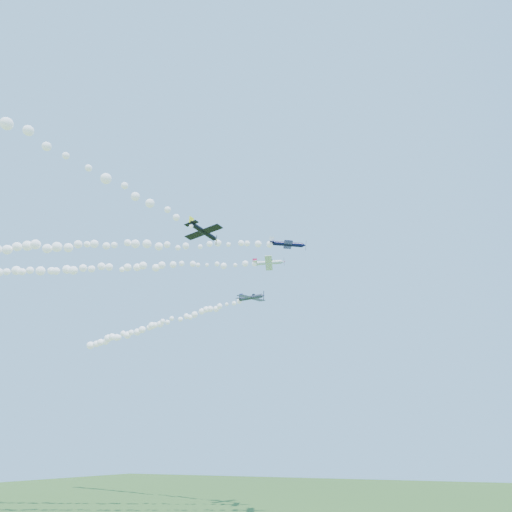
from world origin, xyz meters
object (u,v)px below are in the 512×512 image
at_px(plane_white, 269,263).
at_px(plane_grey, 251,297).
at_px(plane_black, 203,231).
at_px(plane_navy, 288,244).

relative_size(plane_white, plane_grey, 0.89).
bearing_deg(plane_black, plane_grey, 26.41).
height_order(plane_navy, plane_black, plane_navy).
height_order(plane_white, plane_black, plane_white).
relative_size(plane_white, plane_navy, 0.97).
bearing_deg(plane_grey, plane_black, -59.34).
distance_m(plane_navy, plane_black, 24.74).
distance_m(plane_white, plane_navy, 10.84).
bearing_deg(plane_grey, plane_white, -27.47).
xyz_separation_m(plane_white, plane_navy, (7.30, -8.00, -0.59)).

